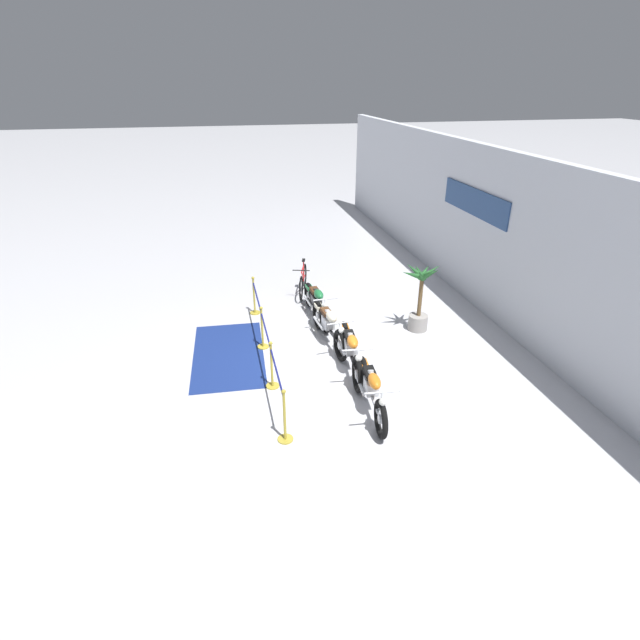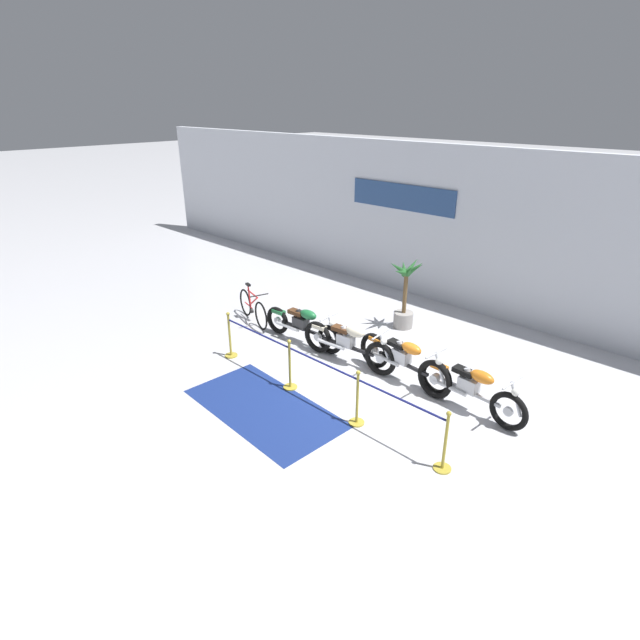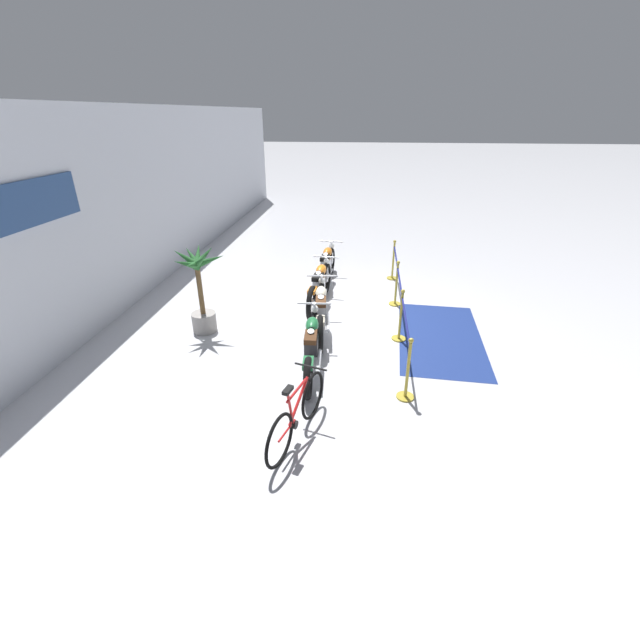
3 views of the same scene
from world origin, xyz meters
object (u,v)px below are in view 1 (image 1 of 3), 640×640
(motorcycle_green_0, at_px, (317,303))
(stanchion_mid_right, at_px, (272,372))
(motorcycle_orange_2, at_px, (351,351))
(stanchion_far_left, at_px, (260,315))
(stanchion_mid_left, at_px, (263,334))
(motorcycle_cream_1, at_px, (329,326))
(stanchion_far_right, at_px, (285,423))
(bicycle, at_px, (303,281))
(floor_banner, at_px, (228,354))
(motorcycle_orange_3, at_px, (371,390))
(potted_palm_left_of_row, at_px, (420,297))

(motorcycle_green_0, relative_size, stanchion_mid_right, 2.19)
(motorcycle_green_0, bearing_deg, motorcycle_orange_2, 3.58)
(motorcycle_green_0, xyz_separation_m, stanchion_far_left, (0.87, -1.56, 0.21))
(stanchion_far_left, bearing_deg, stanchion_mid_left, 0.00)
(stanchion_mid_left, bearing_deg, motorcycle_cream_1, 84.66)
(stanchion_far_right, bearing_deg, motorcycle_green_0, 161.50)
(bicycle, distance_m, floor_banner, 3.98)
(stanchion_mid_right, bearing_deg, bicycle, 162.06)
(motorcycle_cream_1, relative_size, motorcycle_orange_3, 1.07)
(bicycle, distance_m, stanchion_far_right, 6.62)
(motorcycle_green_0, distance_m, stanchion_mid_left, 2.00)
(motorcycle_orange_2, bearing_deg, stanchion_mid_right, -81.46)
(bicycle, bearing_deg, stanchion_mid_right, -17.94)
(stanchion_mid_left, height_order, stanchion_far_right, same)
(motorcycle_green_0, height_order, stanchion_far_left, stanchion_far_left)
(potted_palm_left_of_row, bearing_deg, motorcycle_orange_3, -36.03)
(potted_palm_left_of_row, relative_size, stanchion_far_left, 0.33)
(motorcycle_orange_3, relative_size, stanchion_far_left, 0.41)
(motorcycle_orange_3, relative_size, floor_banner, 0.72)
(motorcycle_green_0, distance_m, stanchion_far_right, 4.92)
(stanchion_mid_left, xyz_separation_m, stanchion_mid_right, (1.70, 0.00, 0.00))
(motorcycle_green_0, bearing_deg, motorcycle_orange_3, 2.20)
(floor_banner, bearing_deg, bicycle, 146.45)
(stanchion_far_right, relative_size, floor_banner, 0.34)
(motorcycle_orange_2, height_order, stanchion_mid_right, stanchion_mid_right)
(stanchion_far_left, distance_m, floor_banner, 1.19)
(motorcycle_green_0, bearing_deg, stanchion_far_left, -60.96)
(motorcycle_cream_1, relative_size, potted_palm_left_of_row, 1.34)
(bicycle, xyz_separation_m, floor_banner, (3.19, -2.35, -0.38))
(stanchion_mid_right, bearing_deg, floor_banner, -151.70)
(motorcycle_cream_1, bearing_deg, motorcycle_green_0, 179.71)
(stanchion_mid_left, bearing_deg, potted_palm_left_of_row, 91.18)
(bicycle, height_order, floor_banner, bicycle)
(stanchion_mid_right, distance_m, floor_banner, 1.77)
(motorcycle_cream_1, xyz_separation_m, stanchion_mid_left, (-0.15, -1.55, -0.11))
(stanchion_mid_right, bearing_deg, potted_palm_left_of_row, 114.53)
(potted_palm_left_of_row, height_order, stanchion_far_right, potted_palm_left_of_row)
(motorcycle_orange_3, xyz_separation_m, potted_palm_left_of_row, (-3.01, 2.19, 0.44))
(motorcycle_orange_3, xyz_separation_m, stanchion_far_right, (0.50, -1.72, -0.11))
(motorcycle_green_0, xyz_separation_m, stanchion_mid_right, (2.95, -1.56, -0.10))
(stanchion_far_right, distance_m, floor_banner, 3.37)
(motorcycle_orange_3, bearing_deg, stanchion_mid_right, -125.37)
(stanchion_mid_left, bearing_deg, stanchion_mid_right, 0.00)
(motorcycle_orange_2, xyz_separation_m, stanchion_far_right, (1.98, -1.73, -0.13))
(motorcycle_green_0, relative_size, bicycle, 1.38)
(bicycle, bearing_deg, motorcycle_cream_1, 0.48)
(motorcycle_green_0, height_order, potted_palm_left_of_row, potted_palm_left_of_row)
(stanchion_far_left, relative_size, stanchion_mid_left, 5.17)
(potted_palm_left_of_row, xyz_separation_m, stanchion_far_left, (-0.30, -3.91, -0.24))
(motorcycle_green_0, height_order, motorcycle_cream_1, motorcycle_cream_1)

